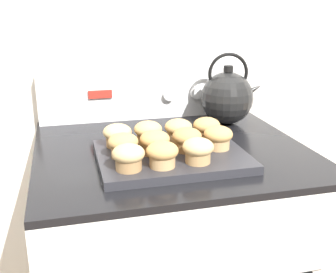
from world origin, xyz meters
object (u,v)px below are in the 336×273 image
Objects in this scene: muffin_pan at (171,156)px; tea_kettle at (228,97)px; muffin_r2_c0 at (117,135)px; muffin_r0_c0 at (128,157)px; muffin_r2_c3 at (207,128)px; muffin_r1_c3 at (218,137)px; muffin_r0_c1 at (162,154)px; muffin_r1_c1 at (155,142)px; muffin_r0_c2 at (198,150)px; muffin_r1_c0 at (123,145)px; muffin_r2_c1 at (148,132)px; muffin_r2_c2 at (178,129)px; muffin_r1_c2 at (187,139)px.

tea_kettle reaches higher than muffin_pan.
muffin_r0_c0 is at bearing -89.07° from muffin_r2_c0.
muffin_pan is at bearing -146.54° from muffin_r2_c3.
muffin_pan is 4.96× the size of muffin_r2_c3.
muffin_r1_c3 is (0.25, 0.08, 0.00)m from muffin_r0_c0.
muffin_r0_c1 and muffin_r1_c1 have the same top height.
muffin_r2_c3 is at bearing 91.68° from muffin_r1_c3.
muffin_r2_c3 is at bearing -125.52° from tea_kettle.
muffin_r1_c0 is at bearing 154.31° from muffin_r0_c2.
muffin_r2_c1 is at bearing 116.31° from muffin_pan.
muffin_r2_c2 is at bearing 90.54° from muffin_r0_c2.
muffin_r2_c1 is (-0.09, 0.17, 0.00)m from muffin_r0_c2.
muffin_r1_c0 is at bearing -161.44° from muffin_r2_c3.
muffin_r2_c1 is (0.00, 0.17, 0.00)m from muffin_r0_c1.
muffin_r0_c0 and muffin_r1_c0 have the same top height.
muffin_r1_c2 is 0.08m from muffin_r1_c3.
tea_kettle is (0.22, 0.36, 0.04)m from muffin_r0_c2.
muffin_r1_c2 is 1.00× the size of muffin_r1_c3.
muffin_r0_c1 and muffin_r1_c3 have the same top height.
muffin_r1_c0 is at bearing 179.77° from muffin_r1_c3.
muffin_r2_c2 is 1.00× the size of muffin_r2_c3.
muffin_r2_c0 is at bearing -153.23° from tea_kettle.
muffin_r0_c1 reaches higher than muffin_pan.
muffin_r0_c1 is 1.00× the size of muffin_r2_c1.
tea_kettle reaches higher than muffin_r2_c1.
muffin_r1_c0 and muffin_r1_c2 have the same top height.
muffin_r1_c1 is at bearing -134.80° from muffin_r2_c2.
muffin_r1_c2 is 1.00× the size of muffin_r2_c3.
muffin_r0_c0 and muffin_r1_c2 have the same top height.
muffin_r1_c0 and muffin_r1_c3 have the same top height.
muffin_r1_c2 is at bearing 45.57° from muffin_r0_c1.
muffin_r1_c3 is at bearing 44.41° from muffin_r0_c2.
muffin_r1_c3 is at bearing -18.32° from muffin_r2_c0.
muffin_r1_c3 is at bearing -88.32° from muffin_r2_c3.
tea_kettle reaches higher than muffin_r2_c2.
muffin_r0_c2 and muffin_r2_c2 have the same top height.
muffin_r2_c0 is at bearing -179.94° from muffin_r2_c3.
muffin_r0_c1 is 0.48m from tea_kettle.
muffin_r0_c2 is at bearing -25.69° from muffin_r1_c0.
muffin_r0_c2 is 0.32× the size of tea_kettle.
muffin_r1_c2 is at bearing -128.74° from tea_kettle.
muffin_r1_c0 is 0.32× the size of tea_kettle.
tea_kettle is at bearing 58.66° from muffin_r0_c2.
muffin_r1_c3 is 0.08m from muffin_r2_c3.
muffin_r2_c2 is at bearing -138.98° from tea_kettle.
muffin_r0_c0 is (-0.12, -0.08, 0.04)m from muffin_pan.
muffin_r1_c0 reaches higher than muffin_pan.
muffin_r0_c1 is at bearing -130.21° from tea_kettle.
muffin_r0_c0 is 1.00× the size of muffin_r1_c1.
muffin_r1_c2 is at bearing 176.89° from muffin_r1_c3.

